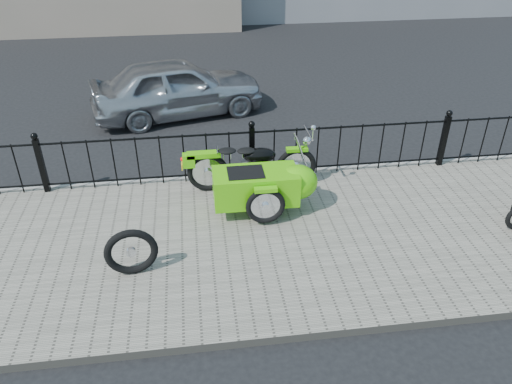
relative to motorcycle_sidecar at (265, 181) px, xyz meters
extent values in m
plane|color=black|center=(-0.09, -0.34, -0.59)|extent=(120.00, 120.00, 0.00)
cube|color=slate|center=(-0.09, -0.84, -0.53)|extent=(30.00, 3.80, 0.12)
cube|color=gray|center=(-0.09, 1.10, -0.53)|extent=(30.00, 0.10, 0.12)
cylinder|color=black|center=(-0.09, 0.96, 0.40)|extent=(14.00, 0.04, 0.04)
cylinder|color=black|center=(-0.09, 0.96, -0.35)|extent=(14.00, 0.04, 0.04)
cube|color=black|center=(-3.59, 0.96, 0.01)|extent=(0.09, 0.09, 0.96)
sphere|color=black|center=(-3.59, 0.96, 0.55)|extent=(0.11, 0.11, 0.11)
cube|color=black|center=(-0.09, 0.96, 0.01)|extent=(0.09, 0.09, 0.96)
sphere|color=black|center=(-0.09, 0.96, 0.55)|extent=(0.11, 0.11, 0.11)
cube|color=black|center=(3.41, 0.96, 0.01)|extent=(0.09, 0.09, 0.96)
sphere|color=black|center=(3.41, 0.96, 0.55)|extent=(0.11, 0.11, 0.11)
torus|color=black|center=(0.62, 0.61, -0.13)|extent=(0.69, 0.09, 0.69)
torus|color=black|center=(-0.88, 0.61, -0.13)|extent=(0.69, 0.09, 0.69)
torus|color=black|center=(-0.08, -0.53, -0.13)|extent=(0.60, 0.08, 0.60)
cube|color=gray|center=(-0.13, 0.61, -0.11)|extent=(0.34, 0.22, 0.24)
cylinder|color=black|center=(-0.13, 0.61, -0.18)|extent=(1.40, 0.04, 0.04)
ellipsoid|color=black|center=(-0.01, 0.61, 0.13)|extent=(0.54, 0.29, 0.26)
cylinder|color=silver|center=(0.80, 0.61, 0.49)|extent=(0.03, 0.56, 0.03)
cylinder|color=silver|center=(0.68, 0.61, 0.18)|extent=(0.25, 0.04, 0.59)
sphere|color=silver|center=(0.78, 0.61, 0.35)|extent=(0.15, 0.15, 0.15)
cube|color=#55CA0B|center=(0.62, 0.61, 0.20)|extent=(0.36, 0.12, 0.06)
cube|color=#55CA0B|center=(-0.93, 0.61, 0.21)|extent=(0.55, 0.16, 0.08)
ellipsoid|color=black|center=(-0.23, 0.61, 0.23)|extent=(0.31, 0.22, 0.08)
ellipsoid|color=black|center=(-0.55, 0.61, 0.25)|extent=(0.31, 0.22, 0.08)
sphere|color=red|center=(-1.28, 0.61, 0.15)|extent=(0.07, 0.07, 0.07)
cube|color=yellow|center=(-1.30, 0.71, -0.03)|extent=(0.02, 0.14, 0.10)
cube|color=#55CA0B|center=(-0.18, -0.14, 0.00)|extent=(1.30, 0.62, 0.50)
ellipsoid|color=#55CA0B|center=(0.47, -0.14, 0.02)|extent=(0.65, 0.60, 0.54)
cube|color=black|center=(-0.33, -0.14, 0.23)|extent=(0.55, 0.43, 0.06)
cube|color=#55CA0B|center=(-0.08, -0.53, 0.16)|extent=(0.34, 0.11, 0.06)
torus|color=black|center=(-1.98, -1.38, -0.12)|extent=(0.71, 0.19, 0.70)
imported|color=#AAABB1|center=(-1.36, 4.29, 0.06)|extent=(4.09, 2.41, 1.31)
camera|label=1|loc=(-1.05, -6.67, 3.96)|focal=35.00mm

